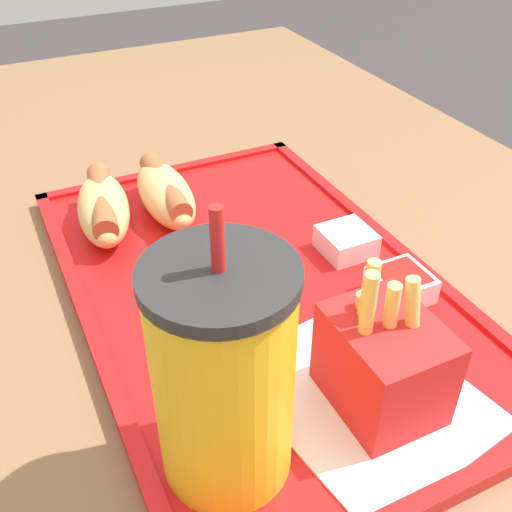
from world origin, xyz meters
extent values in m
cube|color=red|center=(0.02, -0.02, 0.76)|extent=(0.46, 0.29, 0.01)
cube|color=red|center=(0.02, -0.16, 0.76)|extent=(0.46, 0.01, 0.00)
cube|color=red|center=(0.02, 0.12, 0.76)|extent=(0.46, 0.01, 0.00)
cube|color=red|center=(-0.20, -0.02, 0.76)|extent=(0.01, 0.29, 0.00)
cube|color=red|center=(0.25, -0.02, 0.76)|extent=(0.01, 0.29, 0.00)
cube|color=white|center=(-0.12, -0.03, 0.76)|extent=(0.18, 0.16, 0.00)
cylinder|color=gold|center=(-0.12, 0.07, 0.83)|extent=(0.08, 0.08, 0.14)
cylinder|color=#262626|center=(-0.12, 0.07, 0.91)|extent=(0.08, 0.08, 0.01)
cylinder|color=red|center=(-0.12, 0.07, 0.93)|extent=(0.01, 0.01, 0.03)
ellipsoid|color=tan|center=(0.17, 0.07, 0.78)|extent=(0.13, 0.07, 0.04)
cylinder|color=#9E512D|center=(0.17, 0.07, 0.79)|extent=(0.11, 0.04, 0.02)
ellipsoid|color=tan|center=(0.17, 0.01, 0.78)|extent=(0.12, 0.05, 0.04)
cylinder|color=#9E512D|center=(0.17, 0.01, 0.79)|extent=(0.11, 0.03, 0.02)
cube|color=red|center=(-0.13, -0.04, 0.80)|extent=(0.08, 0.06, 0.07)
cylinder|color=#EACC60|center=(-0.12, -0.03, 0.82)|extent=(0.01, 0.01, 0.07)
cylinder|color=#EACC60|center=(-0.12, -0.02, 0.84)|extent=(0.02, 0.02, 0.08)
cylinder|color=#EACC60|center=(-0.13, -0.04, 0.83)|extent=(0.01, 0.02, 0.07)
cylinder|color=#EACC60|center=(-0.11, -0.03, 0.81)|extent=(0.02, 0.01, 0.06)
cylinder|color=#EACC60|center=(-0.11, -0.03, 0.83)|extent=(0.02, 0.02, 0.09)
cylinder|color=#EACC60|center=(-0.13, -0.05, 0.83)|extent=(0.02, 0.02, 0.08)
cube|color=silver|center=(0.03, -0.11, 0.77)|extent=(0.04, 0.04, 0.02)
cube|color=white|center=(0.03, -0.11, 0.78)|extent=(0.04, 0.04, 0.00)
cube|color=silver|center=(-0.04, -0.12, 0.77)|extent=(0.04, 0.04, 0.02)
cube|color=#B21914|center=(-0.04, -0.12, 0.78)|extent=(0.04, 0.04, 0.00)
camera|label=1|loc=(-0.34, 0.15, 1.08)|focal=42.00mm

